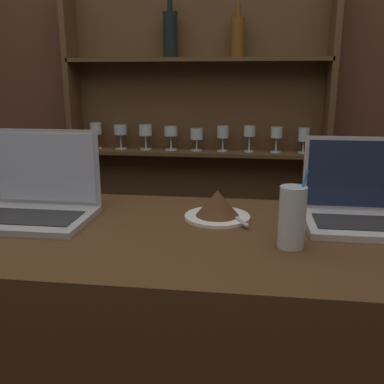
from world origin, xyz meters
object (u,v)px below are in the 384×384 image
(laptop_near, at_px, (36,200))
(water_glass, at_px, (292,217))
(laptop_far, at_px, (360,206))
(cake_plate, at_px, (217,206))

(laptop_near, bearing_deg, water_glass, -10.76)
(laptop_near, distance_m, water_glass, 0.74)
(laptop_far, bearing_deg, cake_plate, -178.72)
(laptop_far, relative_size, cake_plate, 1.59)
(laptop_near, xyz_separation_m, water_glass, (0.73, -0.14, 0.02))
(cake_plate, bearing_deg, laptop_far, 1.28)
(laptop_near, height_order, water_glass, laptop_near)
(laptop_near, bearing_deg, laptop_far, 4.12)
(cake_plate, xyz_separation_m, water_glass, (0.19, -0.20, 0.04))
(laptop_near, distance_m, laptop_far, 0.94)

